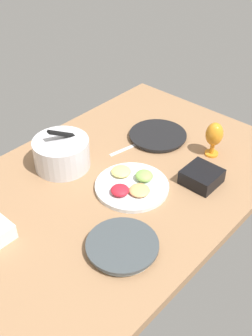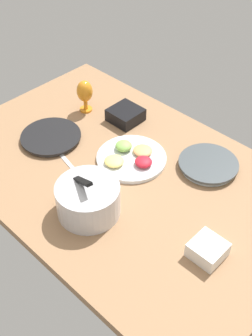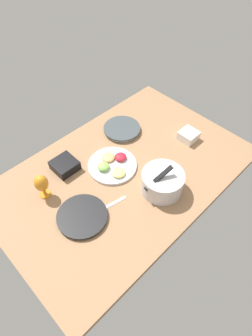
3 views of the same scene
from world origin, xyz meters
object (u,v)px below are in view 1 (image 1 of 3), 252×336
mixing_bowl (62,152)px  square_bowl_black (202,176)px  dinner_plate_left (122,246)px  dinner_plate_right (158,136)px  hurricane_glass_orange (214,135)px  fruit_platter (132,185)px

mixing_bowl → square_bowl_black: size_ratio=1.78×
dinner_plate_left → dinner_plate_right: (64.60, 35.21, -0.38)cm
hurricane_glass_orange → square_bowl_black: 23.04cm
dinner_plate_right → hurricane_glass_orange: bearing=-77.9°
fruit_platter → hurricane_glass_orange: hurricane_glass_orange is taller
hurricane_glass_orange → dinner_plate_left: bearing=-173.6°
mixing_bowl → dinner_plate_left: bearing=-109.3°
dinner_plate_left → mixing_bowl: bearing=70.7°
dinner_plate_left → mixing_bowl: 56.46cm
mixing_bowl → fruit_platter: (8.94, -33.31, -5.57)cm
square_bowl_black → fruit_platter: bearing=138.8°
square_bowl_black → dinner_plate_right: bearing=67.3°
dinner_plate_right → hurricane_glass_orange: size_ratio=1.68×
dinner_plate_right → mixing_bowl: size_ratio=1.10×
dinner_plate_left → hurricane_glass_orange: hurricane_glass_orange is taller
fruit_platter → square_bowl_black: bearing=-41.2°
dinner_plate_left → dinner_plate_right: dinner_plate_left is taller
mixing_bowl → fruit_platter: mixing_bowl is taller
mixing_bowl → fruit_platter: size_ratio=0.83×
fruit_platter → hurricane_glass_orange: size_ratio=1.84×
dinner_plate_right → mixing_bowl: (-46.06, 17.83, 5.97)cm
dinner_plate_right → hurricane_glass_orange: 29.41cm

